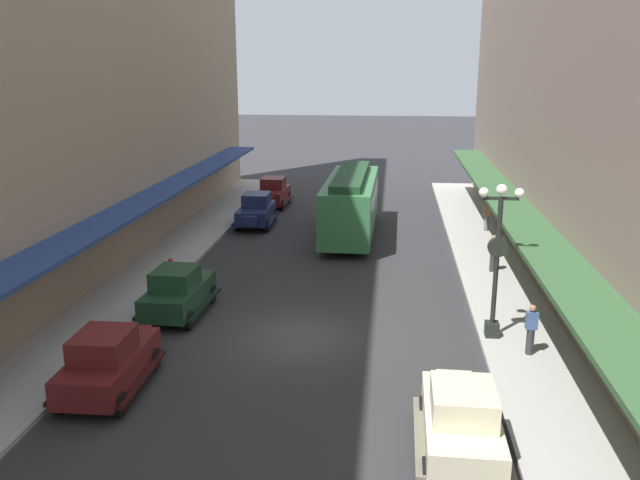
% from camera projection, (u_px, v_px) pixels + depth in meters
% --- Properties ---
extents(ground_plane, '(200.00, 200.00, 0.00)m').
position_uv_depth(ground_plane, '(301.00, 336.00, 22.40)').
color(ground_plane, '#2D2D30').
extents(sidewalk_left, '(3.00, 60.00, 0.15)m').
position_uv_depth(sidewalk_left, '(90.00, 325.00, 23.17)').
color(sidewalk_left, '#A8A59E').
rests_on(sidewalk_left, ground).
extents(sidewalk_right, '(3.00, 60.00, 0.15)m').
position_uv_depth(sidewalk_right, '(527.00, 344.00, 21.58)').
color(sidewalk_right, '#A8A59E').
rests_on(sidewalk_right, ground).
extents(parked_car_0, '(2.19, 4.28, 1.84)m').
position_uv_depth(parked_car_0, '(273.00, 192.00, 42.75)').
color(parked_car_0, '#591919').
rests_on(parked_car_0, ground).
extents(parked_car_1, '(2.23, 4.29, 1.84)m').
position_uv_depth(parked_car_1, '(256.00, 210.00, 37.51)').
color(parked_car_1, '#19234C').
rests_on(parked_car_1, ground).
extents(parked_car_2, '(2.18, 4.27, 1.84)m').
position_uv_depth(parked_car_2, '(461.00, 419.00, 15.38)').
color(parked_car_2, beige).
rests_on(parked_car_2, ground).
extents(parked_car_3, '(2.21, 4.29, 1.84)m').
position_uv_depth(parked_car_3, '(108.00, 360.00, 18.44)').
color(parked_car_3, '#591919').
rests_on(parked_car_3, ground).
extents(parked_car_4, '(2.23, 4.29, 1.84)m').
position_uv_depth(parked_car_4, '(178.00, 290.00, 24.11)').
color(parked_car_4, '#193D23').
rests_on(parked_car_4, ground).
extents(streetcar, '(2.63, 9.63, 3.46)m').
position_uv_depth(streetcar, '(351.00, 201.00, 34.99)').
color(streetcar, '#33723F').
rests_on(streetcar, ground).
extents(lamp_post_with_clock, '(1.42, 0.44, 5.16)m').
position_uv_depth(lamp_post_with_clock, '(497.00, 255.00, 21.30)').
color(lamp_post_with_clock, black).
rests_on(lamp_post_with_clock, sidewalk_right).
extents(fire_hydrant, '(0.24, 0.24, 0.82)m').
position_uv_depth(fire_hydrant, '(171.00, 267.00, 28.10)').
color(fire_hydrant, '#B21E19').
rests_on(fire_hydrant, sidewalk_left).
extents(pedestrian_0, '(0.36, 0.24, 1.64)m').
position_uv_depth(pedestrian_0, '(493.00, 253.00, 28.72)').
color(pedestrian_0, '#2D2D33').
rests_on(pedestrian_0, sidewalk_right).
extents(pedestrian_1, '(0.36, 0.28, 1.67)m').
position_uv_depth(pedestrian_1, '(487.00, 215.00, 35.80)').
color(pedestrian_1, slate).
rests_on(pedestrian_1, sidewalk_right).
extents(pedestrian_2, '(0.36, 0.24, 1.64)m').
position_uv_depth(pedestrian_2, '(531.00, 329.00, 20.47)').
color(pedestrian_2, '#2D2D33').
rests_on(pedestrian_2, sidewalk_right).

